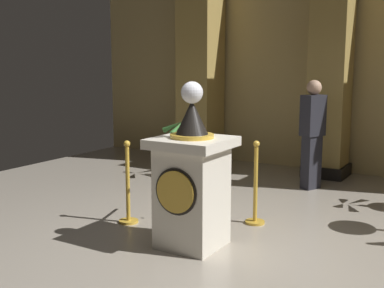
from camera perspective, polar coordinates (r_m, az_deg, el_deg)
The scene contains 10 objects.
ground_plane at distance 5.48m, azimuth 3.48°, elevation -11.40°, with size 10.24×10.24×0.00m, color #9E9384.
back_wall at distance 9.20m, azimuth 16.53°, elevation 8.78°, with size 10.24×0.16×3.82m, color tan.
pedestal_clock at distance 5.22m, azimuth -0.03°, elevation -4.37°, with size 0.77×0.77×1.75m.
stanchion_near at distance 6.08m, azimuth 7.30°, elevation -5.82°, with size 0.24×0.24×1.02m.
stanchion_far at distance 6.11m, azimuth -7.38°, elevation -5.76°, with size 0.24×0.24×1.02m.
velvet_rope at distance 5.94m, azimuth -0.06°, elevation -1.82°, with size 1.09×1.08×0.22m.
column_left at distance 9.73m, azimuth 0.97°, elevation 8.64°, with size 0.84×0.84×3.67m.
column_centre_rear at distance 8.73m, azimuth 15.65°, elevation 8.22°, with size 0.73×0.73×3.67m.
potted_palm_left at distance 8.48m, azimuth -1.08°, elevation -1.76°, with size 0.76×0.75×1.00m.
bystander_guest at distance 7.81m, azimuth 13.68°, elevation 1.39°, with size 0.35×0.42×1.68m.
Camera 1 is at (2.38, -4.54, 1.94)m, focal length 46.37 mm.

